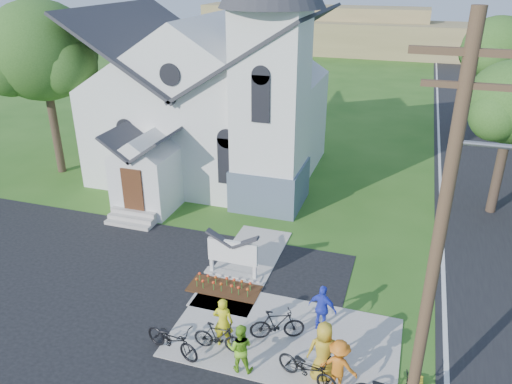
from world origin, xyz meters
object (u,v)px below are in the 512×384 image
(cyclist_2, at_px, (322,308))
(cyclist_4, at_px, (324,351))
(cyclist_0, at_px, (223,322))
(cyclist_3, at_px, (339,366))
(utility_pole, at_px, (442,237))
(church_sign, at_px, (233,253))
(bike_3, at_px, (277,324))
(bike_1, at_px, (219,337))
(bike_2, at_px, (308,368))
(bike_0, at_px, (172,339))
(cyclist_1, at_px, (240,348))

(cyclist_2, height_order, cyclist_4, cyclist_4)
(cyclist_0, relative_size, cyclist_3, 1.06)
(utility_pole, height_order, cyclist_0, utility_pole)
(church_sign, xyz_separation_m, bike_3, (2.50, -2.81, -0.46))
(bike_1, bearing_deg, cyclist_4, -94.66)
(utility_pole, xyz_separation_m, cyclist_4, (-2.42, 0.71, -4.43))
(cyclist_4, bearing_deg, bike_2, 24.90)
(cyclist_0, relative_size, bike_0, 0.87)
(cyclist_0, height_order, bike_3, cyclist_0)
(bike_3, bearing_deg, bike_0, 97.98)
(cyclist_0, bearing_deg, cyclist_2, -157.77)
(church_sign, height_order, cyclist_4, cyclist_4)
(church_sign, bearing_deg, bike_3, -48.34)
(cyclist_3, relative_size, cyclist_4, 0.86)
(utility_pole, bearing_deg, cyclist_2, 136.19)
(cyclist_1, relative_size, cyclist_3, 0.96)
(utility_pole, relative_size, bike_3, 5.84)
(bike_3, bearing_deg, church_sign, 19.79)
(utility_pole, xyz_separation_m, cyclist_2, (-2.84, 2.72, -4.55))
(bike_0, xyz_separation_m, bike_3, (2.77, 1.59, 0.00))
(bike_0, bearing_deg, bike_1, -50.96)
(church_sign, height_order, cyclist_0, cyclist_0)
(cyclist_1, bearing_deg, bike_1, -40.37)
(bike_1, distance_m, cyclist_4, 3.20)
(bike_3, relative_size, cyclist_4, 0.92)
(utility_pole, distance_m, cyclist_4, 5.09)
(cyclist_4, bearing_deg, cyclist_2, -93.07)
(cyclist_1, distance_m, cyclist_3, 2.76)
(church_sign, bearing_deg, cyclist_1, -67.14)
(bike_3, height_order, cyclist_4, cyclist_4)
(church_sign, relative_size, bike_0, 1.13)
(cyclist_3, relative_size, bike_3, 0.93)
(bike_2, xyz_separation_m, cyclist_4, (0.36, 0.30, 0.43))
(cyclist_2, bearing_deg, bike_2, 104.85)
(cyclist_3, bearing_deg, bike_1, -2.48)
(cyclist_0, distance_m, bike_3, 1.70)
(church_sign, bearing_deg, bike_1, -75.78)
(bike_0, xyz_separation_m, bike_1, (1.25, 0.55, -0.04))
(bike_0, relative_size, cyclist_2, 1.21)
(cyclist_0, height_order, cyclist_1, cyclist_0)
(cyclist_0, distance_m, bike_1, 0.45)
(church_sign, relative_size, cyclist_4, 1.19)
(church_sign, relative_size, cyclist_1, 1.43)
(cyclist_0, xyz_separation_m, bike_2, (2.75, -0.69, -0.35))
(cyclist_0, relative_size, bike_3, 0.98)
(utility_pole, xyz_separation_m, cyclist_1, (-4.71, 0.30, -4.58))
(bike_0, relative_size, bike_3, 1.13)
(bike_1, bearing_deg, cyclist_0, -15.12)
(bike_0, relative_size, bike_2, 1.03)
(church_sign, height_order, cyclist_2, church_sign)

